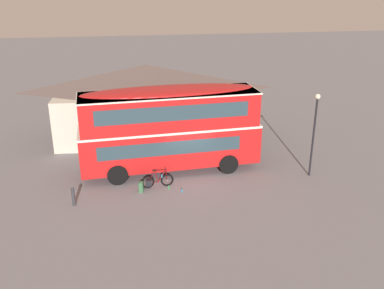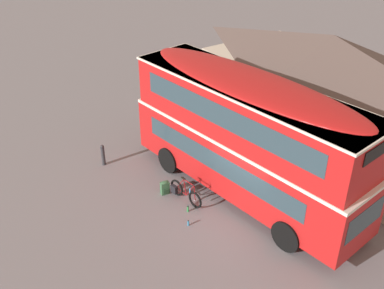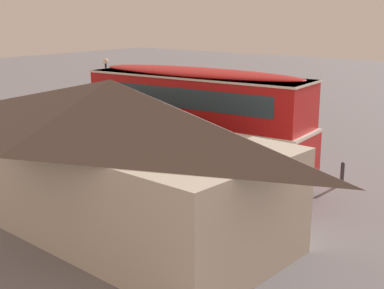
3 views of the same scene
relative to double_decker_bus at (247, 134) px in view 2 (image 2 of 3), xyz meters
name	(u,v)px [view 2 (image 2 of 3)]	position (x,y,z in m)	size (l,w,h in m)	color
ground_plane	(245,212)	(0.93, -0.72, -2.64)	(120.00, 120.00, 0.00)	slate
double_decker_bus	(247,134)	(0.00, 0.00, 0.00)	(10.04, 3.23, 4.79)	black
touring_bicycle	(184,192)	(-0.97, -2.10, -2.27)	(1.71, 0.56, 1.01)	black
backpack_on_ground	(165,187)	(-1.79, -2.43, -2.35)	(0.32, 0.37, 0.56)	#386642
water_bottle_green_metal	(188,209)	(-0.37, -2.39, -2.53)	(0.07, 0.07, 0.25)	green
water_bottle_blue_sports	(188,223)	(0.26, -2.84, -2.54)	(0.07, 0.07, 0.22)	#338CBF
pub_building	(326,89)	(-0.96, 5.66, -0.10)	(12.31, 6.35, 4.96)	beige
kerb_bollard	(103,155)	(-5.06, -3.36, -2.14)	(0.16, 0.16, 0.97)	#333338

